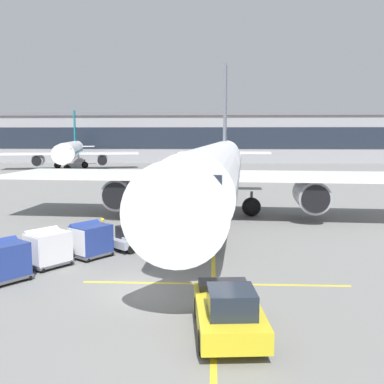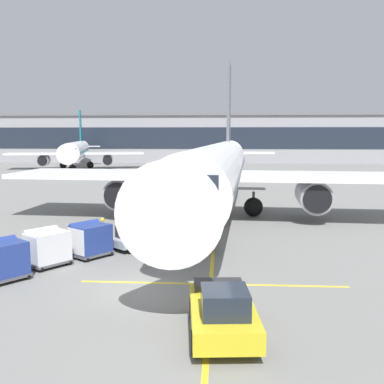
{
  "view_description": "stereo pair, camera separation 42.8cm",
  "coord_description": "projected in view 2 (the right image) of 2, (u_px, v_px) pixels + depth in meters",
  "views": [
    {
      "loc": [
        3.09,
        -18.5,
        6.63
      ],
      "look_at": [
        1.83,
        8.04,
        3.22
      ],
      "focal_mm": 41.56,
      "sensor_mm": 36.0,
      "label": 1
    },
    {
      "loc": [
        3.52,
        -18.48,
        6.63
      ],
      "look_at": [
        1.83,
        8.04,
        3.22
      ],
      "focal_mm": 41.56,
      "sensor_mm": 36.0,
      "label": 2
    }
  ],
  "objects": [
    {
      "name": "baggage_cart_lead",
      "position": [
        90.0,
        239.0,
        24.27
      ],
      "size": [
        2.48,
        2.66,
        1.91
      ],
      "color": "#515156",
      "rests_on": "ground"
    },
    {
      "name": "baggage_cart_third",
      "position": [
        2.0,
        259.0,
        20.27
      ],
      "size": [
        2.48,
        2.66,
        1.91
      ],
      "color": "#515156",
      "rests_on": "ground"
    },
    {
      "name": "baggage_cart_second",
      "position": [
        47.0,
        247.0,
        22.56
      ],
      "size": [
        2.48,
        2.66,
        1.91
      ],
      "color": "#515156",
      "rests_on": "ground"
    },
    {
      "name": "safety_cone_wingtip",
      "position": [
        130.0,
        216.0,
        34.38
      ],
      "size": [
        0.7,
        0.7,
        0.79
      ],
      "color": "black",
      "rests_on": "ground"
    },
    {
      "name": "belt_loader",
      "position": [
        142.0,
        232.0,
        26.45
      ],
      "size": [
        4.35,
        4.8,
        3.16
      ],
      "color": "#A3A8B2",
      "rests_on": "ground"
    },
    {
      "name": "apron_guidance_line_stop_bar",
      "position": [
        213.0,
        284.0,
        19.88
      ],
      "size": [
        12.0,
        0.2,
        0.01
      ],
      "color": "yellow",
      "rests_on": "ground"
    },
    {
      "name": "terminal_building",
      "position": [
        257.0,
        138.0,
        113.79
      ],
      "size": [
        135.76,
        17.15,
        12.03
      ],
      "color": "#939399",
      "rests_on": "ground"
    },
    {
      "name": "ground_crew_by_loader",
      "position": [
        103.0,
        230.0,
        26.51
      ],
      "size": [
        0.55,
        0.34,
        1.74
      ],
      "color": "#514C42",
      "rests_on": "ground"
    },
    {
      "name": "distant_airplane",
      "position": [
        76.0,
        151.0,
        87.91
      ],
      "size": [
        26.92,
        35.24,
        12.17
      ],
      "color": "white",
      "rests_on": "ground"
    },
    {
      "name": "parked_airplane",
      "position": [
        217.0,
        170.0,
        35.52
      ],
      "size": [
        33.51,
        43.51,
        14.75
      ],
      "color": "white",
      "rests_on": "ground"
    },
    {
      "name": "apron_guidance_line_lead_in",
      "position": [
        215.0,
        219.0,
        35.27
      ],
      "size": [
        0.2,
        110.0,
        0.01
      ],
      "color": "yellow",
      "rests_on": "ground"
    },
    {
      "name": "ground_crew_by_carts",
      "position": [
        80.0,
        237.0,
        24.65
      ],
      "size": [
        0.47,
        0.42,
        1.74
      ],
      "color": "black",
      "rests_on": "ground"
    },
    {
      "name": "ground_plane",
      "position": [
        138.0,
        288.0,
        19.35
      ],
      "size": [
        600.0,
        600.0,
        0.0
      ],
      "primitive_type": "plane",
      "color": "slate"
    },
    {
      "name": "safety_cone_engine_keepout",
      "position": [
        136.0,
        224.0,
        31.89
      ],
      "size": [
        0.54,
        0.54,
        0.62
      ],
      "color": "black",
      "rests_on": "ground"
    },
    {
      "name": "pushback_tug",
      "position": [
        223.0,
        311.0,
        14.71
      ],
      "size": [
        2.48,
        4.57,
        1.83
      ],
      "color": "gold",
      "rests_on": "ground"
    }
  ]
}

